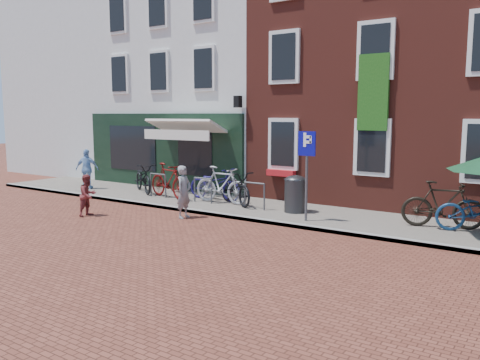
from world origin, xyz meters
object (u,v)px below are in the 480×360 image
Objects in this scene: litter_bin at (295,192)px; cafe_person at (87,169)px; woman at (184,192)px; bicycle_5 at (443,205)px; bicycle_4 at (235,187)px; bicycle_2 at (215,184)px; bicycle_3 at (222,185)px; boy at (88,195)px; parking_sign at (307,160)px; bicycle_0 at (143,178)px; bicycle_1 at (168,181)px.

litter_bin is 0.76× the size of cafe_person.
bicycle_5 is at bearing -75.42° from woman.
bicycle_4 is at bearing 77.37° from bicycle_5.
woman reaches higher than bicycle_4.
woman is at bearing 136.15° from cafe_person.
cafe_person reaches higher than bicycle_4.
cafe_person is 0.75× the size of bicycle_2.
bicycle_2 and bicycle_4 have the same top height.
litter_bin is at bearing -61.70° from bicycle_4.
bicycle_2 is 0.70m from bicycle_3.
bicycle_4 is (6.63, 0.51, -0.23)m from cafe_person.
boy is at bearing -145.29° from litter_bin.
bicycle_2 is at bearing 158.83° from cafe_person.
parking_sign reaches higher than cafe_person.
bicycle_0 is 1.00× the size of bicycle_2.
cafe_person reaches higher than bicycle_2.
parking_sign is 1.21× the size of bicycle_3.
bicycle_0 is 3.18m from bicycle_2.
boy is at bearing 112.75° from woman.
cafe_person is 2.51m from bicycle_0.
parking_sign is 1.98× the size of boy.
litter_bin is 4.79m from bicycle_1.
bicycle_0 is at bearing 164.61° from cafe_person.
bicycle_3 is 0.97× the size of bicycle_4.
woman is 6.56m from cafe_person.
woman is 1.24× the size of boy.
bicycle_4 is at bearing -71.22° from bicycle_1.
parking_sign reaches higher than bicycle_1.
woman is at bearing -88.47° from bicycle_0.
woman is 2.06m from bicycle_3.
bicycle_0 is 1.03× the size of bicycle_5.
bicycle_3 reaches higher than bicycle_4.
woman is at bearing -117.12° from bicycle_1.
bicycle_5 is at bearing -91.49° from bicycle_2.
woman reaches higher than litter_bin.
boy is at bearing 97.85° from bicycle_5.
bicycle_1 is at bearing 78.86° from bicycle_5.
litter_bin is 0.95× the size of boy.
woman is 6.96m from bicycle_5.
woman is at bearing -164.19° from bicycle_2.
boy is 4.87m from cafe_person.
parking_sign is 5.74m from bicycle_1.
bicycle_1 is at bearing 93.41° from bicycle_3.
bicycle_4 is (1.03, -0.27, 0.00)m from bicycle_2.
boy is 0.59× the size of bicycle_2.
bicycle_2 is (3.17, 0.19, 0.00)m from bicycle_0.
bicycle_5 reaches higher than bicycle_4.
bicycle_1 is at bearing -72.50° from bicycle_0.
boy is 0.61× the size of bicycle_1.
bicycle_3 is at bearing -61.64° from bicycle_0.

